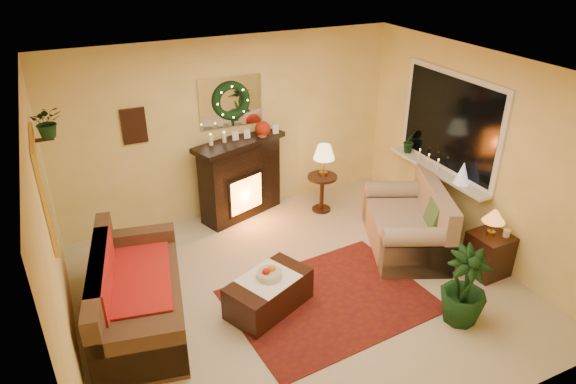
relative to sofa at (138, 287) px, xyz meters
name	(u,v)px	position (x,y,z in m)	size (l,w,h in m)	color
floor	(300,289)	(1.81, -0.28, -0.43)	(5.00, 5.00, 0.00)	beige
ceiling	(303,74)	(1.81, -0.28, 2.17)	(5.00, 5.00, 0.00)	white
wall_back	(232,128)	(1.81, 1.97, 0.87)	(5.00, 5.00, 0.00)	#EFD88C
wall_front	(440,320)	(1.81, -2.53, 0.87)	(5.00, 5.00, 0.00)	#EFD88C
wall_left	(53,247)	(-0.69, -0.28, 0.87)	(4.50, 4.50, 0.00)	#EFD88C
wall_right	(478,155)	(4.31, -0.28, 0.87)	(4.50, 4.50, 0.00)	#EFD88C
area_rug	(330,300)	(2.02, -0.61, -0.42)	(2.22, 1.66, 0.01)	#68030B
sofa	(138,287)	(0.00, 0.00, 0.00)	(0.88, 1.99, 0.86)	#48311E
red_throw	(133,278)	(-0.03, 0.16, 0.03)	(0.81, 1.31, 0.02)	#AD0014
fireplace	(241,181)	(1.83, 1.76, 0.12)	(1.23, 0.39, 1.13)	black
poinsettia	(263,129)	(2.20, 1.76, 0.87)	(0.22, 0.22, 0.22)	#A21D0B
mantel_candle_a	(211,141)	(1.42, 1.72, 0.83)	(0.06, 0.06, 0.18)	white
mantel_candle_b	(224,138)	(1.62, 1.75, 0.83)	(0.06, 0.06, 0.17)	#EDEBC7
mantel_mirror	(231,102)	(1.81, 1.95, 1.27)	(0.92, 0.02, 0.72)	white
wreath	(232,101)	(1.81, 1.91, 1.29)	(0.55, 0.55, 0.11)	#194719
wall_art	(134,126)	(0.46, 1.95, 1.12)	(0.32, 0.03, 0.48)	#381E11
gold_mirror	(44,189)	(-0.67, 0.02, 1.32)	(0.03, 0.84, 1.00)	gold
hanging_plant	(51,137)	(-0.53, 0.77, 1.54)	(0.33, 0.28, 0.36)	#194719
loveseat	(406,219)	(3.51, -0.02, -0.01)	(0.89, 1.54, 0.89)	tan
window_frame	(450,123)	(4.29, 0.27, 1.12)	(0.03, 1.86, 1.36)	white
window_glass	(449,123)	(4.28, 0.27, 1.12)	(0.02, 1.70, 1.22)	black
window_sill	(437,171)	(4.19, 0.27, 0.44)	(0.22, 1.86, 0.04)	white
mini_tree	(463,173)	(4.18, -0.21, 0.61)	(0.20, 0.20, 0.30)	white
sill_plant	(410,140)	(4.21, 0.94, 0.66)	(0.25, 0.20, 0.46)	#21481B
side_table_round	(322,191)	(2.97, 1.34, -0.10)	(0.44, 0.44, 0.58)	#3A2211
lamp_cream	(324,156)	(3.01, 1.37, 0.45)	(0.32, 0.32, 0.49)	#E6C981
end_table_square	(488,254)	(4.07, -0.96, -0.16)	(0.44, 0.44, 0.54)	#402518
lamp_tiffany	(493,221)	(4.04, -0.95, 0.32)	(0.27, 0.27, 0.39)	#D55A0D
coffee_table	(269,293)	(1.33, -0.43, -0.22)	(0.96, 0.53, 0.40)	#3C1B14
fruit_bowl	(269,274)	(1.35, -0.41, 0.02)	(0.28, 0.28, 0.06)	beige
floor_palm	(465,286)	(3.15, -1.50, 0.02)	(1.49, 1.49, 2.67)	black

